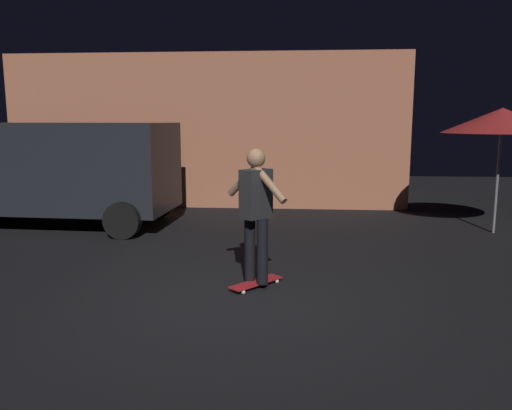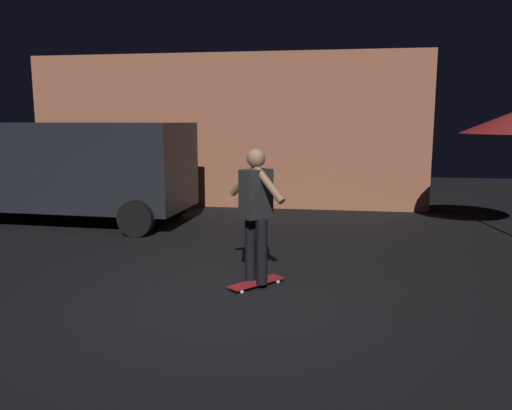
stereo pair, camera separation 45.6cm
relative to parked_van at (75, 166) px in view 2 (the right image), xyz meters
The scene contains 5 objects.
ground_plane 5.93m from the parked_van, 46.25° to the right, with size 28.00×28.00×0.00m, color black.
low_building 5.14m from the parked_van, 59.68° to the left, with size 9.58×4.29×3.63m.
parked_van is the anchor object (origin of this frame).
skateboard_ridden 5.67m from the parked_van, 39.47° to the right, with size 0.66×0.72×0.07m.
skater 5.56m from the parked_van, 39.47° to the right, with size 0.81×0.70×1.67m.
Camera 2 is at (1.22, -5.42, 2.08)m, focal length 35.75 mm.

